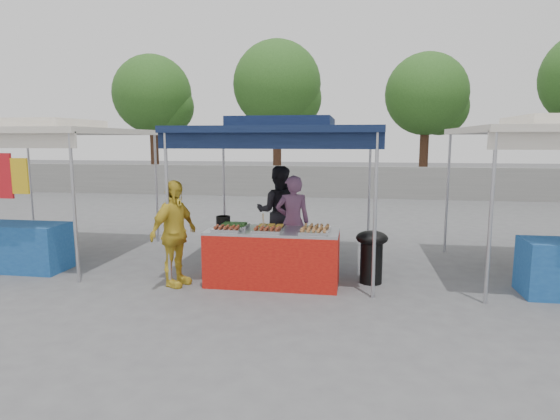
# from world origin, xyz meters

# --- Properties ---
(ground_plane) EXTENTS (80.00, 80.00, 0.00)m
(ground_plane) POSITION_xyz_m (0.00, 0.00, 0.00)
(ground_plane) COLOR #555557
(back_wall) EXTENTS (40.00, 0.25, 1.20)m
(back_wall) POSITION_xyz_m (0.00, 11.00, 0.60)
(back_wall) COLOR slate
(back_wall) RESTS_ON ground_plane
(main_canopy) EXTENTS (3.20, 3.20, 2.57)m
(main_canopy) POSITION_xyz_m (0.00, 0.97, 2.37)
(main_canopy) COLOR #B1B1B8
(main_canopy) RESTS_ON ground_plane
(neighbor_stall_left) EXTENTS (3.20, 3.20, 2.57)m
(neighbor_stall_left) POSITION_xyz_m (-4.50, 0.57, 1.60)
(neighbor_stall_left) COLOR #B1B1B8
(neighbor_stall_left) RESTS_ON ground_plane
(tree_0) EXTENTS (3.51, 3.45, 5.92)m
(tree_0) POSITION_xyz_m (-7.62, 13.17, 4.05)
(tree_0) COLOR #3D2417
(tree_0) RESTS_ON ground_plane
(tree_1) EXTENTS (3.72, 3.70, 6.36)m
(tree_1) POSITION_xyz_m (-1.99, 13.10, 4.35)
(tree_1) COLOR #3D2417
(tree_1) RESTS_ON ground_plane
(tree_2) EXTENTS (3.40, 3.31, 5.69)m
(tree_2) POSITION_xyz_m (4.13, 13.22, 3.89)
(tree_2) COLOR #3D2417
(tree_2) RESTS_ON ground_plane
(vendor_table) EXTENTS (2.00, 0.80, 0.85)m
(vendor_table) POSITION_xyz_m (0.00, -0.10, 0.43)
(vendor_table) COLOR #B71810
(vendor_table) RESTS_ON ground_plane
(food_tray_fl) EXTENTS (0.42, 0.30, 0.07)m
(food_tray_fl) POSITION_xyz_m (-0.65, -0.34, 0.88)
(food_tray_fl) COLOR silver
(food_tray_fl) RESTS_ON vendor_table
(food_tray_fm) EXTENTS (0.42, 0.30, 0.07)m
(food_tray_fm) POSITION_xyz_m (-0.04, -0.34, 0.88)
(food_tray_fm) COLOR silver
(food_tray_fm) RESTS_ON vendor_table
(food_tray_fr) EXTENTS (0.42, 0.30, 0.07)m
(food_tray_fr) POSITION_xyz_m (0.64, -0.34, 0.88)
(food_tray_fr) COLOR silver
(food_tray_fr) RESTS_ON vendor_table
(food_tray_bl) EXTENTS (0.42, 0.30, 0.07)m
(food_tray_bl) POSITION_xyz_m (-0.62, -0.02, 0.88)
(food_tray_bl) COLOR silver
(food_tray_bl) RESTS_ON vendor_table
(food_tray_bm) EXTENTS (0.42, 0.30, 0.07)m
(food_tray_bm) POSITION_xyz_m (-0.04, -0.02, 0.88)
(food_tray_bm) COLOR silver
(food_tray_bm) RESTS_ON vendor_table
(food_tray_br) EXTENTS (0.42, 0.30, 0.07)m
(food_tray_br) POSITION_xyz_m (0.66, -0.05, 0.88)
(food_tray_br) COLOR silver
(food_tray_br) RESTS_ON vendor_table
(cooking_pot) EXTENTS (0.23, 0.23, 0.13)m
(cooking_pot) POSITION_xyz_m (-0.87, 0.24, 0.92)
(cooking_pot) COLOR black
(cooking_pot) RESTS_ON vendor_table
(skewer_cup) EXTENTS (0.07, 0.07, 0.09)m
(skewer_cup) POSITION_xyz_m (-0.11, -0.26, 0.89)
(skewer_cup) COLOR #B1B1B8
(skewer_cup) RESTS_ON vendor_table
(wok_burner) EXTENTS (0.49, 0.49, 0.83)m
(wok_burner) POSITION_xyz_m (1.49, 0.20, 0.49)
(wok_burner) COLOR black
(wok_burner) RESTS_ON ground_plane
(crate_left) EXTENTS (0.54, 0.38, 0.32)m
(crate_left) POSITION_xyz_m (-0.37, 0.42, 0.16)
(crate_left) COLOR #123599
(crate_left) RESTS_ON ground_plane
(crate_right) EXTENTS (0.46, 0.32, 0.27)m
(crate_right) POSITION_xyz_m (0.42, 0.59, 0.14)
(crate_right) COLOR #123599
(crate_right) RESTS_ON ground_plane
(crate_stacked) EXTENTS (0.45, 0.31, 0.27)m
(crate_stacked) POSITION_xyz_m (0.42, 0.59, 0.41)
(crate_stacked) COLOR #123599
(crate_stacked) RESTS_ON crate_right
(vendor_woman) EXTENTS (0.66, 0.51, 1.61)m
(vendor_woman) POSITION_xyz_m (0.18, 0.87, 0.80)
(vendor_woman) COLOR #825278
(vendor_woman) RESTS_ON ground_plane
(helper_man) EXTENTS (0.90, 0.73, 1.72)m
(helper_man) POSITION_xyz_m (-0.20, 1.62, 0.86)
(helper_man) COLOR black
(helper_man) RESTS_ON ground_plane
(customer_person) EXTENTS (0.69, 1.02, 1.61)m
(customer_person) POSITION_xyz_m (-1.46, -0.40, 0.81)
(customer_person) COLOR gold
(customer_person) RESTS_ON ground_plane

